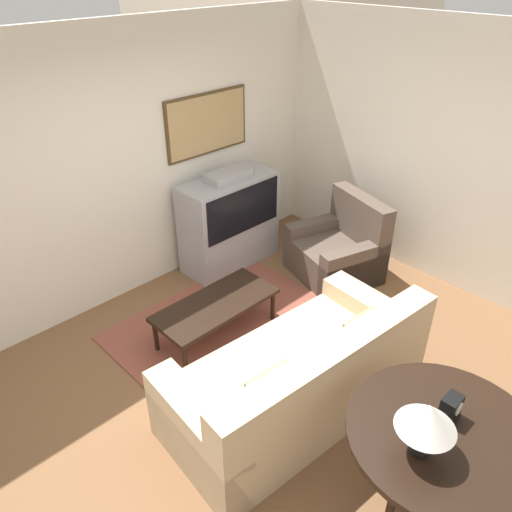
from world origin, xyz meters
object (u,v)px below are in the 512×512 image
tv (230,221)px  coffee_table (216,306)px  couch (299,380)px  table_lamp (428,417)px  mantel_clock (451,408)px  armchair (338,251)px  console_table (445,441)px

tv → coffee_table: size_ratio=0.97×
coffee_table → couch: bearing=-96.2°
table_lamp → mantel_clock: table_lamp is taller
armchair → console_table: (-1.86, -2.18, 0.42)m
couch → coffee_table: size_ratio=1.82×
couch → armchair: armchair is taller
armchair → mantel_clock: (-1.75, -2.13, 0.57)m
console_table → couch: bearing=87.2°
tv → couch: tv is taller
table_lamp → mantel_clock: 0.38m
couch → coffee_table: (0.12, 1.15, 0.03)m
armchair → mantel_clock: 2.81m
table_lamp → armchair: bearing=45.5°
tv → couch: bearing=-118.4°
tv → mantel_clock: bearing=-108.4°
coffee_table → mantel_clock: bearing=-91.9°
coffee_table → table_lamp: (-0.41, -2.26, 0.71)m
table_lamp → mantel_clock: bearing=-0.2°
tv → coffee_table: bearing=-137.5°
coffee_table → armchair: bearing=-4.6°
armchair → mantel_clock: size_ratio=6.37×
couch → mantel_clock: size_ratio=12.68×
couch → mantel_clock: mantel_clock is taller
armchair → console_table: size_ratio=0.93×
coffee_table → mantel_clock: 2.32m
table_lamp → tv: bearing=66.3°
tv → coffee_table: (-0.98, -0.90, -0.20)m
tv → console_table: (-1.16, -3.21, 0.17)m
console_table → mantel_clock: mantel_clock is taller
couch → tv: bearing=-113.4°
console_table → mantel_clock: (0.11, 0.05, 0.15)m
tv → mantel_clock: size_ratio=6.75×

